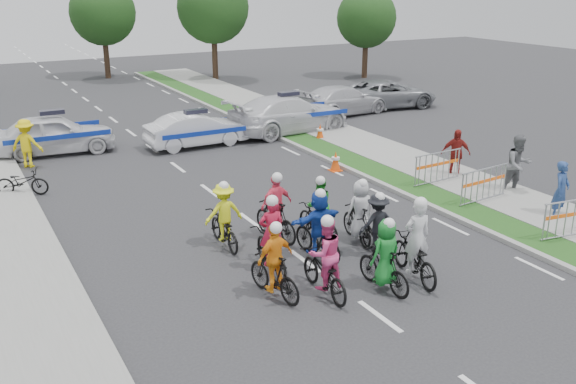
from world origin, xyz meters
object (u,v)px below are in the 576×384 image
rider_0 (415,252)px  rider_3 (275,268)px  rider_5 (318,229)px  tree_2 (366,18)px  spectator_2 (456,153)px  cone_1 (320,132)px  barrier_1 (484,186)px  tree_4 (103,13)px  rider_2 (325,265)px  rider_9 (276,214)px  marshal_hiviz (27,143)px  rider_10 (224,221)px  police_car_0 (54,134)px  rider_8 (318,214)px  civilian_sedan (343,100)px  civilian_suv (388,94)px  spectator_0 (561,190)px  police_car_2 (289,114)px  rider_1 (385,262)px  rider_7 (359,217)px  rider_6 (271,246)px  parked_bike (22,182)px  tree_1 (213,7)px  barrier_2 (437,169)px  police_car_1 (197,130)px  rider_4 (376,232)px  barrier_0 (573,220)px  cone_0 (336,161)px

rider_0 → rider_3: (-3.16, 0.73, 0.03)m
rider_5 → tree_2: bearing=-135.5°
rider_3 → spectator_2: 10.38m
rider_5 → cone_1: bearing=-129.8°
rider_0 → barrier_1: rider_0 is taller
tree_4 → rider_3: bearing=-97.9°
rider_2 → rider_9: size_ratio=1.01×
rider_2 → marshal_hiviz: bearing=-70.3°
rider_10 → police_car_0: size_ratio=0.39×
rider_8 → civilian_sedan: bearing=-130.7°
civilian_suv → spectator_0: size_ratio=3.06×
police_car_2 → spectator_2: bearing=-174.1°
rider_1 → rider_3: size_ratio=0.97×
rider_0 → rider_7: bearing=-82.3°
rider_6 → rider_7: rider_6 is taller
police_car_0 → parked_bike: (-1.79, -4.60, -0.34)m
rider_0 → rider_9: rider_0 is taller
spectator_0 → tree_1: bearing=71.3°
rider_10 → tree_2: 28.91m
police_car_0 → marshal_hiviz: bearing=146.5°
police_car_0 → barrier_1: 15.82m
spectator_0 → rider_10: bearing=147.3°
civilian_suv → tree_2: (4.83, 8.87, 3.13)m
police_car_0 → tree_4: bearing=-14.2°
rider_7 → barrier_2: 5.54m
tree_1 → rider_2: bearing=-108.3°
rider_1 → civilian_sedan: 18.49m
rider_2 → tree_2: tree_2 is taller
police_car_1 → rider_1: bearing=175.1°
rider_6 → tree_2: (18.95, 23.08, 3.21)m
rider_6 → police_car_2: size_ratio=0.34×
rider_0 → rider_4: (-0.06, 1.37, 0.01)m
rider_4 → rider_9: (-1.60, 2.15, 0.04)m
spectator_0 → cone_1: size_ratio=2.37×
rider_4 → marshal_hiviz: (-6.25, 12.24, 0.20)m
rider_4 → cone_1: size_ratio=2.45×
police_car_0 → barrier_0: (10.14, -15.27, -0.20)m
barrier_0 → cone_0: 8.39m
rider_2 → rider_5: 1.89m
spectator_0 → tree_4: size_ratio=0.26×
rider_1 → civilian_sedan: bearing=-125.3°
police_car_0 → police_car_1: police_car_0 is taller
rider_10 → spectator_2: (9.16, 1.63, 0.15)m
rider_2 → spectator_2: bearing=-146.4°
rider_1 → marshal_hiviz: marshal_hiviz is taller
police_car_2 → cone_1: police_car_2 is taller
rider_0 → cone_0: bearing=-100.1°
barrier_2 → rider_5: bearing=-155.0°
rider_7 → barrier_0: size_ratio=0.86×
rider_0 → police_car_1: (0.02, 13.46, 0.01)m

